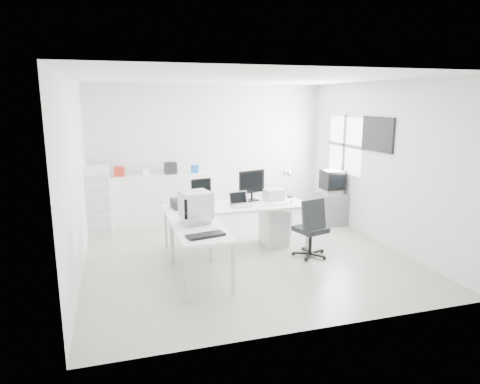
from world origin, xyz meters
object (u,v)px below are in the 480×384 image
object	(u,v)px
lcd_monitor_large	(252,185)
tv_cabinet	(331,208)
filing_cabinet	(99,200)
inkjet_printer	(185,203)
sideboard	(162,199)
office_chair	(311,227)
crt_tv	(332,182)
laptop	(241,200)
laser_printer	(274,194)
crt_monitor	(196,209)
main_desk	(237,227)
drawer_pedestal	(274,227)
lcd_monitor_small	(201,191)
side_desk	(200,254)

from	to	relation	value
lcd_monitor_large	tv_cabinet	distance (m)	2.11
filing_cabinet	inkjet_printer	bearing A→B (deg)	-47.38
inkjet_printer	filing_cabinet	size ratio (longest dim) A/B	0.33
sideboard	filing_cabinet	world-z (taller)	filing_cabinet
office_chair	crt_tv	distance (m)	2.02
sideboard	laptop	bearing A→B (deg)	-61.76
laptop	laser_printer	xyz separation A→B (m)	(0.70, 0.32, -0.01)
laptop	crt_monitor	xyz separation A→B (m)	(-0.90, -0.75, 0.10)
main_desk	lcd_monitor_large	bearing A→B (deg)	35.54
crt_tv	laptop	bearing A→B (deg)	-156.67
drawer_pedestal	lcd_monitor_small	distance (m)	1.43
crt_monitor	sideboard	world-z (taller)	crt_monitor
main_desk	laptop	world-z (taller)	laptop
crt_monitor	crt_tv	size ratio (longest dim) A/B	0.82
inkjet_printer	lcd_monitor_small	distance (m)	0.37
sideboard	filing_cabinet	distance (m)	1.26
crt_monitor	crt_tv	bearing A→B (deg)	17.29
lcd_monitor_large	office_chair	size ratio (longest dim) A/B	0.55
drawer_pedestal	main_desk	bearing A→B (deg)	-175.91
side_desk	sideboard	distance (m)	3.04
crt_tv	lcd_monitor_small	bearing A→B (deg)	-167.94
main_desk	inkjet_printer	distance (m)	0.97
crt_tv	tv_cabinet	bearing A→B (deg)	0.00
crt_tv	sideboard	world-z (taller)	crt_tv
lcd_monitor_large	filing_cabinet	distance (m)	2.97
filing_cabinet	drawer_pedestal	bearing A→B (deg)	-28.06
lcd_monitor_small	crt_monitor	distance (m)	1.14
side_desk	laptop	distance (m)	1.43
main_desk	laser_printer	world-z (taller)	laser_printer
tv_cabinet	laptop	bearing A→B (deg)	-156.67
side_desk	sideboard	bearing A→B (deg)	93.57
side_desk	crt_tv	distance (m)	3.69
side_desk	lcd_monitor_large	distance (m)	1.92
sideboard	office_chair	bearing A→B (deg)	-51.98
office_chair	inkjet_printer	bearing A→B (deg)	140.82
sideboard	lcd_monitor_large	bearing A→B (deg)	-50.37
laser_printer	laptop	bearing A→B (deg)	-164.07
laser_printer	tv_cabinet	size ratio (longest dim) A/B	0.50
main_desk	drawer_pedestal	world-z (taller)	main_desk
crt_tv	filing_cabinet	world-z (taller)	filing_cabinet
sideboard	crt_monitor	bearing A→B (deg)	-86.11
crt_monitor	tv_cabinet	bearing A→B (deg)	17.29
side_desk	inkjet_printer	world-z (taller)	inkjet_printer
tv_cabinet	filing_cabinet	size ratio (longest dim) A/B	0.51
lcd_monitor_small	laser_printer	world-z (taller)	lcd_monitor_small
laser_printer	crt_tv	world-z (taller)	crt_tv
tv_cabinet	inkjet_printer	bearing A→B (deg)	-166.43
drawer_pedestal	laptop	bearing A→B (deg)	-167.01
laptop	tv_cabinet	distance (m)	2.45
main_desk	filing_cabinet	distance (m)	2.79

